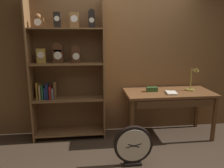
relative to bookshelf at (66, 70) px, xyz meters
name	(u,v)px	position (x,y,z in m)	size (l,w,h in m)	color
back_wood_panel	(120,60)	(0.93, 0.22, 0.14)	(4.80, 0.05, 2.60)	brown
bookshelf	(66,70)	(0.00, 0.00, 0.00)	(1.19, 0.38, 2.28)	brown
workbench	(169,97)	(1.70, -0.21, -0.45)	(1.47, 0.69, 0.80)	brown
desk_lamp	(194,78)	(2.13, -0.17, -0.14)	(0.19, 0.19, 0.44)	olive
toolbox_small	(152,89)	(1.42, -0.14, -0.33)	(0.18, 0.09, 0.07)	#2D5123
open_repair_manual	(171,93)	(1.70, -0.31, -0.36)	(0.16, 0.22, 0.03)	silver
round_clock_large	(133,146)	(0.93, -1.01, -0.88)	(0.52, 0.11, 0.56)	black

